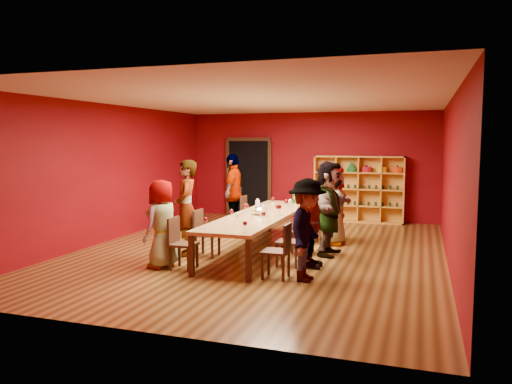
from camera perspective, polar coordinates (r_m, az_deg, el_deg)
room_shell at (r=9.86m, az=0.61°, el=1.80°), size 7.10×9.10×3.04m
tasting_table at (r=9.95m, az=0.61°, el=-2.81°), size 1.10×4.50×0.75m
doorway at (r=14.65m, az=-0.79°, el=1.63°), size 1.40×0.17×2.30m
shelving_unit at (r=13.83m, az=11.66°, el=0.69°), size 2.40×0.40×1.80m
chair_person_left_0 at (r=8.71m, az=-8.74°, el=-5.48°), size 0.42×0.42×0.89m
person_left_0 at (r=8.82m, az=-10.72°, el=-3.58°), size 0.54×0.81×1.53m
chair_person_left_1 at (r=9.59m, az=-6.03°, el=-4.40°), size 0.42×0.42×0.89m
person_left_1 at (r=9.68m, az=-7.98°, el=-1.80°), size 0.71×0.81×1.84m
chair_person_left_4 at (r=11.95m, az=-0.92°, el=-2.34°), size 0.42×0.42×0.89m
person_left_4 at (r=12.02m, az=-2.62°, el=-0.13°), size 0.59×1.15×1.89m
chair_person_right_0 at (r=8.02m, az=2.84°, el=-6.40°), size 0.42×0.42×0.89m
person_right_0 at (r=7.86m, az=5.84°, el=-4.34°), size 0.47×1.06×1.62m
chair_person_right_1 at (r=8.80m, az=4.30°, el=-5.31°), size 0.42×0.42×0.89m
person_right_1 at (r=8.68m, az=6.36°, el=-3.64°), size 0.42×0.91×1.54m
chair_person_right_2 at (r=9.83m, az=5.84°, el=-4.14°), size 0.42×0.42×0.89m
person_right_2 at (r=9.69m, az=8.37°, el=-1.85°), size 0.61×1.72×1.82m
chair_person_right_3 at (r=10.81m, az=7.02°, el=-3.25°), size 0.42×0.42×0.89m
person_right_3 at (r=10.70m, az=8.89°, el=-1.54°), size 0.52×0.85×1.67m
chair_person_right_4 at (r=11.27m, az=7.49°, el=-2.89°), size 0.42×0.42×0.89m
person_right_4 at (r=11.17m, az=9.35°, el=-1.50°), size 0.45×0.60×1.57m
wine_glass_0 at (r=11.60m, az=5.05°, el=-0.61°), size 0.08×0.08×0.20m
wine_glass_1 at (r=9.76m, az=2.50°, el=-1.74°), size 0.09×0.09×0.22m
wine_glass_2 at (r=9.59m, az=-0.30°, el=-2.05°), size 0.07×0.07×0.18m
wine_glass_3 at (r=9.82m, az=2.70°, el=-1.76°), size 0.08×0.08×0.20m
wine_glass_4 at (r=11.15m, az=1.93°, el=-0.87°), size 0.08×0.08×0.20m
wine_glass_5 at (r=10.64m, az=3.49°, el=-1.15°), size 0.09×0.09×0.21m
wine_glass_6 at (r=9.31m, az=-2.83°, el=-2.27°), size 0.07×0.07×0.18m
wine_glass_7 at (r=8.69m, az=-2.17°, el=-2.72°), size 0.08×0.08×0.21m
wine_glass_8 at (r=10.23m, az=1.93°, el=-1.52°), size 0.07×0.07×0.19m
wine_glass_9 at (r=10.09m, az=-1.03°, el=-1.64°), size 0.07×0.07×0.18m
wine_glass_10 at (r=10.82m, az=0.16°, el=-1.15°), size 0.07×0.07×0.18m
wine_glass_11 at (r=8.91m, az=0.85°, el=-2.56°), size 0.08×0.08×0.20m
wine_glass_12 at (r=9.92m, az=-1.27°, el=-1.63°), size 0.09×0.09×0.21m
wine_glass_13 at (r=8.35m, az=-5.76°, el=-3.23°), size 0.07×0.07×0.18m
wine_glass_14 at (r=7.96m, az=-1.27°, el=-3.66°), size 0.07×0.07×0.18m
wine_glass_15 at (r=11.48m, az=4.55°, el=-0.69°), size 0.08×0.08×0.20m
wine_glass_16 at (r=9.02m, az=0.64°, el=-2.48°), size 0.08×0.08×0.19m
wine_glass_17 at (r=10.85m, az=3.92°, el=-1.08°), size 0.08×0.08×0.19m
spittoon_bowl at (r=9.83m, az=0.41°, el=-2.17°), size 0.32×0.32×0.18m
carafe_a at (r=10.38m, az=0.18°, el=-1.53°), size 0.13×0.13×0.25m
carafe_b at (r=9.50m, az=0.95°, el=-2.23°), size 0.10×0.10×0.25m
wine_bottle at (r=11.64m, az=4.37°, el=-0.70°), size 0.10×0.10×0.33m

